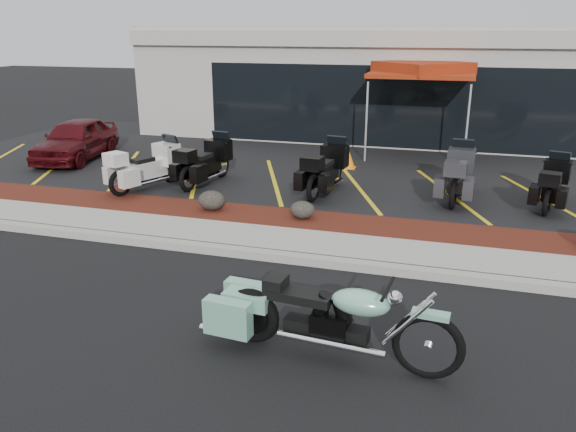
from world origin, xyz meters
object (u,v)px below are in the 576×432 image
(touring_white, at_px, (171,159))
(traffic_cone, at_px, (349,159))
(hero_cruiser, at_px, (429,336))
(popup_canopy, at_px, (422,71))
(parked_car, at_px, (76,139))

(touring_white, relative_size, traffic_cone, 4.27)
(hero_cruiser, xyz_separation_m, traffic_cone, (-2.68, 9.48, -0.16))
(hero_cruiser, height_order, traffic_cone, hero_cruiser)
(touring_white, height_order, popup_canopy, popup_canopy)
(traffic_cone, bearing_deg, touring_white, -144.94)
(popup_canopy, bearing_deg, hero_cruiser, -60.65)
(popup_canopy, bearing_deg, traffic_cone, -100.50)
(parked_car, height_order, traffic_cone, parked_car)
(traffic_cone, height_order, popup_canopy, popup_canopy)
(traffic_cone, bearing_deg, parked_car, -171.52)
(hero_cruiser, relative_size, touring_white, 1.48)
(traffic_cone, distance_m, popup_canopy, 3.75)
(parked_car, bearing_deg, hero_cruiser, -47.07)
(hero_cruiser, relative_size, popup_canopy, 0.79)
(hero_cruiser, distance_m, popup_canopy, 12.13)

